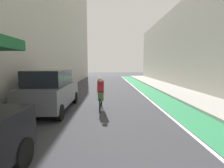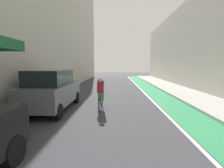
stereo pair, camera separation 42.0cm
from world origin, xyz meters
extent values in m
plane|color=#38383D|center=(0.00, 14.26, 0.00)|extent=(80.37, 80.37, 0.00)
cube|color=#2D8451|center=(3.29, 16.26, 0.00)|extent=(1.60, 36.53, 0.00)
cube|color=white|center=(2.39, 16.26, 0.00)|extent=(0.12, 36.53, 0.00)
cube|color=#A8A59E|center=(5.45, 16.26, 0.07)|extent=(2.71, 36.53, 0.14)
cube|color=#B2ADA3|center=(-5.89, 16.26, 7.52)|extent=(3.00, 36.53, 15.03)
cube|color=#B2ADA3|center=(8.00, 18.26, 4.23)|extent=(2.40, 32.53, 8.47)
cylinder|color=black|center=(-2.13, 4.54, 0.33)|extent=(0.23, 0.66, 0.66)
cube|color=#595B60|center=(-3.04, 9.19, 0.80)|extent=(1.81, 4.22, 0.95)
cube|color=black|center=(-3.04, 8.97, 1.60)|extent=(1.59, 2.54, 0.75)
cylinder|color=black|center=(-3.87, 10.74, 0.33)|extent=(0.22, 0.66, 0.66)
cylinder|color=black|center=(-2.24, 10.75, 0.33)|extent=(0.22, 0.66, 0.66)
cylinder|color=black|center=(-3.85, 7.62, 0.33)|extent=(0.22, 0.66, 0.66)
cylinder|color=black|center=(-2.22, 7.63, 0.33)|extent=(0.22, 0.66, 0.66)
torus|color=black|center=(-0.67, 8.80, 0.33)|extent=(0.06, 0.66, 0.66)
torus|color=black|center=(-0.64, 9.85, 0.33)|extent=(0.06, 0.66, 0.66)
cylinder|color=#338C3F|center=(-0.65, 9.33, 0.55)|extent=(0.07, 0.96, 0.33)
cylinder|color=#338C3F|center=(-0.65, 9.51, 0.63)|extent=(0.04, 0.12, 0.55)
cylinder|color=#338C3F|center=(-0.67, 8.88, 0.88)|extent=(0.48, 0.04, 0.02)
cube|color=#4C7247|center=(-0.65, 9.43, 0.70)|extent=(0.29, 0.25, 0.56)
cube|color=maroon|center=(-0.66, 9.30, 1.16)|extent=(0.33, 0.41, 0.60)
sphere|color=tan|center=(-0.66, 9.15, 1.50)|extent=(0.22, 0.22, 0.22)
cube|color=#1E598C|center=(-0.65, 9.43, 1.18)|extent=(0.27, 0.28, 0.39)
camera|label=1|loc=(-0.27, 1.15, 2.20)|focal=26.52mm
camera|label=2|loc=(0.15, 1.15, 2.20)|focal=26.52mm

